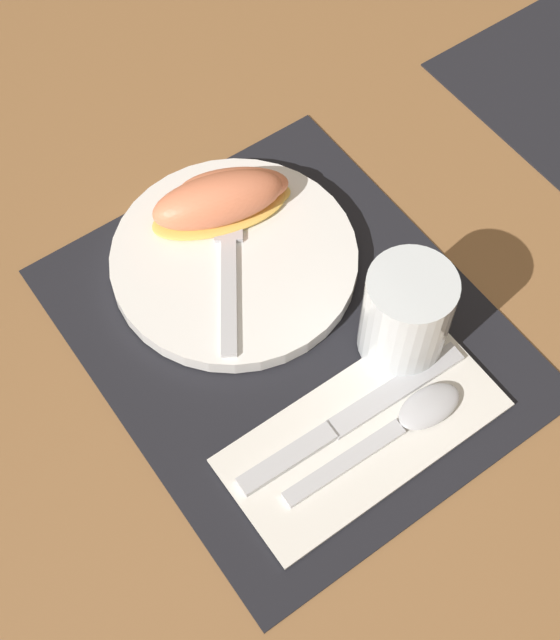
% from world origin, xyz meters
% --- Properties ---
extents(ground_plane, '(3.00, 3.00, 0.00)m').
position_xyz_m(ground_plane, '(0.00, 0.00, 0.00)').
color(ground_plane, olive).
extents(placemat, '(0.40, 0.34, 0.00)m').
position_xyz_m(placemat, '(0.00, 0.00, 0.00)').
color(placemat, black).
rests_on(placemat, ground_plane).
extents(plate, '(0.23, 0.23, 0.02)m').
position_xyz_m(plate, '(-0.09, 0.00, 0.01)').
color(plate, white).
rests_on(plate, placemat).
extents(juice_glass, '(0.08, 0.08, 0.10)m').
position_xyz_m(juice_glass, '(0.07, 0.07, 0.05)').
color(juice_glass, silver).
rests_on(juice_glass, placemat).
extents(napkin, '(0.11, 0.24, 0.00)m').
position_xyz_m(napkin, '(0.12, -0.01, 0.01)').
color(napkin, white).
rests_on(napkin, placemat).
extents(knife, '(0.02, 0.23, 0.01)m').
position_xyz_m(knife, '(0.10, -0.01, 0.01)').
color(knife, '#BCBCC1').
rests_on(knife, napkin).
extents(spoon, '(0.04, 0.18, 0.01)m').
position_xyz_m(spoon, '(0.13, 0.03, 0.01)').
color(spoon, '#BCBCC1').
rests_on(spoon, napkin).
extents(fork, '(0.17, 0.12, 0.00)m').
position_xyz_m(fork, '(-0.09, -0.00, 0.02)').
color(fork, '#BCBCC1').
rests_on(fork, plate).
extents(citrus_wedge_0, '(0.09, 0.12, 0.03)m').
position_xyz_m(citrus_wedge_0, '(-0.14, 0.04, 0.03)').
color(citrus_wedge_0, '#F7C656').
rests_on(citrus_wedge_0, plate).
extents(citrus_wedge_1, '(0.09, 0.14, 0.04)m').
position_xyz_m(citrus_wedge_1, '(-0.13, 0.01, 0.04)').
color(citrus_wedge_1, '#F7C656').
rests_on(citrus_wedge_1, plate).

